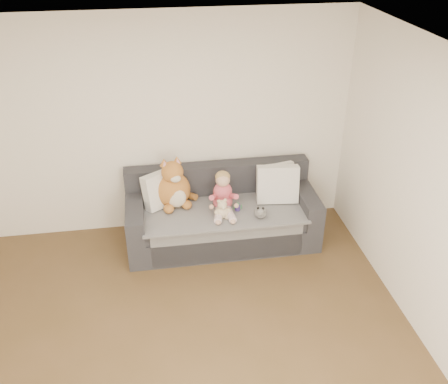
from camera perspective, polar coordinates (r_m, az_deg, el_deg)
name	(u,v)px	position (r m, az deg, el deg)	size (l,w,h in m)	color
room_shell	(169,230)	(3.95, -6.25, -4.32)	(5.00, 5.00, 5.00)	brown
sofa	(221,216)	(5.91, -0.29, -2.78)	(2.20, 0.94, 0.85)	#25262A
cushion_left	(162,189)	(5.77, -7.12, 0.34)	(0.49, 0.41, 0.42)	silver
cushion_right_back	(276,179)	(5.99, 6.00, 1.49)	(0.45, 0.28, 0.40)	silver
cushion_right_front	(278,184)	(5.82, 6.14, 0.90)	(0.50, 0.27, 0.46)	silver
toddler	(223,195)	(5.62, -0.12, -0.31)	(0.34, 0.48, 0.48)	#D0496E
plush_cat	(173,187)	(5.74, -5.83, 0.53)	(0.51, 0.48, 0.63)	#AB5926
teddy_bear	(222,210)	(5.53, -0.20, -2.12)	(0.19, 0.15, 0.24)	beige
plush_cow	(260,212)	(5.57, 4.18, -2.30)	(0.14, 0.21, 0.17)	white
sippy_cup	(238,206)	(5.68, 1.56, -1.64)	(0.10, 0.07, 0.11)	#483289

